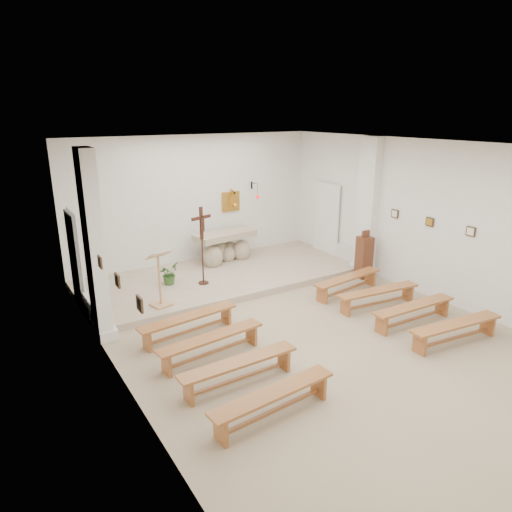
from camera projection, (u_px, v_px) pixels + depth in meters
ground at (310, 334)px, 8.74m from camera, size 7.00×10.00×0.00m
wall_left at (120, 283)px, 6.44m from camera, size 0.02×10.00×3.50m
wall_right at (438, 222)px, 9.97m from camera, size 0.02×10.00×3.50m
wall_back at (196, 202)px, 12.24m from camera, size 7.00×0.02×3.50m
ceiling at (317, 147)px, 7.68m from camera, size 7.00×10.00×0.02m
sanctuary_platform at (223, 276)px, 11.54m from camera, size 6.98×3.00×0.15m
pilaster_left at (94, 247)px, 8.12m from camera, size 0.26×0.55×3.50m
pilaster_right at (368, 207)px, 11.52m from camera, size 0.26×0.55×3.50m
gold_wall_relief at (231, 202)px, 12.77m from camera, size 0.55×0.04×0.55m
sanctuary_lamp at (257, 195)px, 12.87m from camera, size 0.11×0.36×0.44m
station_frame_left_front at (140, 304)px, 5.81m from camera, size 0.03×0.20×0.20m
station_frame_left_mid at (117, 280)px, 6.62m from camera, size 0.03×0.20×0.20m
station_frame_left_rear at (100, 262)px, 7.43m from camera, size 0.03×0.20×0.20m
station_frame_right_front at (471, 231)px, 9.32m from camera, size 0.03×0.20×0.20m
station_frame_right_mid at (430, 222)px, 10.13m from camera, size 0.03×0.20×0.20m
station_frame_right_rear at (395, 214)px, 10.94m from camera, size 0.03×0.20×0.20m
radiator_left at (91, 310)px, 9.10m from camera, size 0.10×0.85×0.52m
radiator_right at (347, 255)px, 12.57m from camera, size 0.10×0.85×0.52m
altar at (225, 249)px, 12.41m from camera, size 1.79×0.89×0.89m
lectern at (160, 278)px, 9.44m from camera, size 0.51×0.45×1.24m
crucifix_stand at (202, 240)px, 10.54m from camera, size 0.55×0.24×1.85m
potted_plant at (169, 274)px, 10.76m from camera, size 0.61×0.61×0.51m
donation_pedestal at (364, 257)px, 11.54m from camera, size 0.36×0.36×1.24m
bench_left_front at (189, 321)px, 8.55m from camera, size 2.00×0.54×0.42m
bench_right_front at (348, 281)px, 10.57m from camera, size 2.00×0.55×0.42m
bench_left_second at (211, 342)px, 7.78m from camera, size 2.00×0.50×0.42m
bench_right_second at (378, 294)px, 9.80m from camera, size 2.00×0.53×0.42m
bench_left_third at (239, 367)px, 7.02m from camera, size 1.98×0.33×0.42m
bench_right_third at (414, 310)px, 9.04m from camera, size 1.99×0.39×0.42m
bench_left_fourth at (273, 398)px, 6.25m from camera, size 1.99×0.45×0.42m
bench_right_fourth at (456, 328)px, 8.27m from camera, size 2.00×0.54×0.42m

